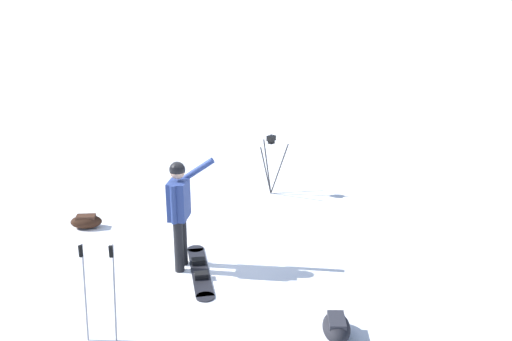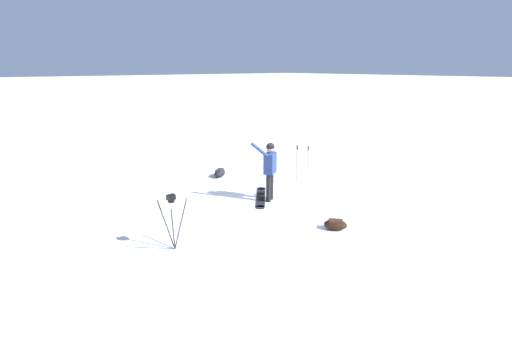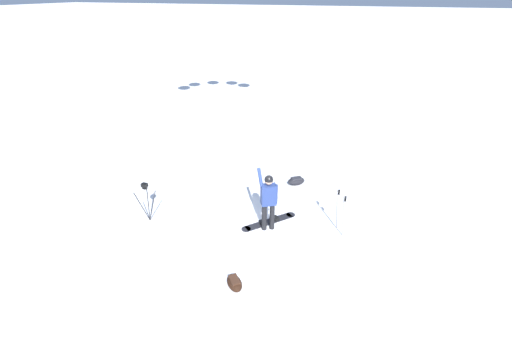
{
  "view_description": "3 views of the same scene",
  "coord_description": "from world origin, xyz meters",
  "views": [
    {
      "loc": [
        -5.75,
        6.06,
        4.15
      ],
      "look_at": [
        -1.09,
        -0.11,
        1.54
      ],
      "focal_mm": 40.0,
      "sensor_mm": 36.0,
      "label": 1
    },
    {
      "loc": [
        6.51,
        -5.53,
        3.66
      ],
      "look_at": [
        -0.43,
        0.27,
        0.9
      ],
      "focal_mm": 23.91,
      "sensor_mm": 36.0,
      "label": 2
    },
    {
      "loc": [
        7.62,
        3.01,
        5.99
      ],
      "look_at": [
        -0.93,
        -0.01,
        1.38
      ],
      "focal_mm": 25.09,
      "sensor_mm": 36.0,
      "label": 3
    }
  ],
  "objects": [
    {
      "name": "snowboard",
      "position": [
        -0.52,
        0.53,
        0.02
      ],
      "size": [
        1.36,
        1.25,
        0.1
      ],
      "color": "black",
      "rests_on": "ground_plane"
    },
    {
      "name": "camera_tripod",
      "position": [
        0.54,
        -2.76,
        0.88
      ],
      "size": [
        0.62,
        0.53,
        1.22
      ],
      "color": "#262628",
      "rests_on": "ground_plane"
    },
    {
      "name": "gear_bag_large",
      "position": [
        2.13,
        0.56,
        0.12
      ],
      "size": [
        0.61,
        0.59,
        0.24
      ],
      "color": "black",
      "rests_on": "ground_plane"
    },
    {
      "name": "ski_poles",
      "position": [
        -0.71,
        2.46,
        0.81
      ],
      "size": [
        0.36,
        0.32,
        1.24
      ],
      "color": "gray",
      "rests_on": "ground_plane"
    },
    {
      "name": "snowboarder",
      "position": [
        -0.22,
        0.59,
        1.02
      ],
      "size": [
        0.59,
        0.68,
        1.7
      ],
      "color": "black",
      "rests_on": "ground_plane"
    },
    {
      "name": "ground_plane",
      "position": [
        0.0,
        0.0,
        0.0
      ],
      "size": [
        300.0,
        300.0,
        0.0
      ],
      "primitive_type": "plane",
      "color": "white"
    },
    {
      "name": "gear_bag_small",
      "position": [
        -2.95,
        0.73,
        0.14
      ],
      "size": [
        0.62,
        0.67,
        0.26
      ],
      "color": "black",
      "rests_on": "ground_plane"
    }
  ]
}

